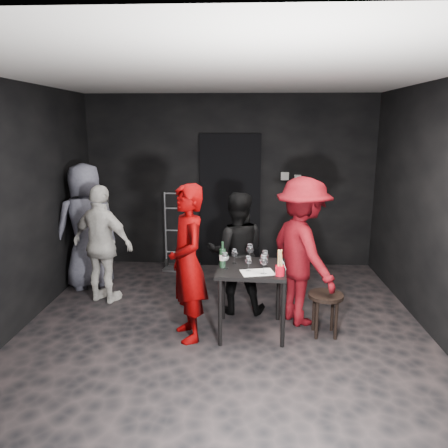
{
  "coord_description": "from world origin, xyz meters",
  "views": [
    {
      "loc": [
        0.21,
        -4.37,
        2.23
      ],
      "look_at": [
        0.0,
        0.25,
        1.18
      ],
      "focal_mm": 35.0,
      "sensor_mm": 36.0,
      "label": 1
    }
  ],
  "objects_px": {
    "tasting_table": "(251,276)",
    "man_maroon": "(303,243)",
    "breadstick_cup": "(280,263)",
    "wine_bottle": "(223,257)",
    "woman_black": "(236,254)",
    "bystander_grey": "(86,217)",
    "hand_truck": "(177,255)",
    "server_red": "(187,255)",
    "stool": "(325,302)",
    "bystander_cream": "(103,244)"
  },
  "relations": [
    {
      "from": "bystander_grey",
      "to": "breadstick_cup",
      "type": "bearing_deg",
      "value": 112.39
    },
    {
      "from": "wine_bottle",
      "to": "breadstick_cup",
      "type": "xyz_separation_m",
      "value": [
        0.59,
        -0.24,
        0.02
      ]
    },
    {
      "from": "stool",
      "to": "wine_bottle",
      "type": "distance_m",
      "value": 1.2
    },
    {
      "from": "hand_truck",
      "to": "wine_bottle",
      "type": "relative_size",
      "value": 4.35
    },
    {
      "from": "tasting_table",
      "to": "server_red",
      "type": "distance_m",
      "value": 0.73
    },
    {
      "from": "tasting_table",
      "to": "woman_black",
      "type": "bearing_deg",
      "value": 106.85
    },
    {
      "from": "woman_black",
      "to": "wine_bottle",
      "type": "distance_m",
      "value": 0.62
    },
    {
      "from": "tasting_table",
      "to": "stool",
      "type": "xyz_separation_m",
      "value": [
        0.8,
        -0.03,
        -0.27
      ]
    },
    {
      "from": "hand_truck",
      "to": "stool",
      "type": "bearing_deg",
      "value": -43.93
    },
    {
      "from": "server_red",
      "to": "man_maroon",
      "type": "bearing_deg",
      "value": 87.17
    },
    {
      "from": "bystander_grey",
      "to": "server_red",
      "type": "bearing_deg",
      "value": 101.59
    },
    {
      "from": "hand_truck",
      "to": "woman_black",
      "type": "distance_m",
      "value": 1.91
    },
    {
      "from": "man_maroon",
      "to": "bystander_cream",
      "type": "relative_size",
      "value": 1.23
    },
    {
      "from": "man_maroon",
      "to": "breadstick_cup",
      "type": "height_order",
      "value": "man_maroon"
    },
    {
      "from": "man_maroon",
      "to": "server_red",
      "type": "bearing_deg",
      "value": 84.1
    },
    {
      "from": "man_maroon",
      "to": "wine_bottle",
      "type": "xyz_separation_m",
      "value": [
        -0.88,
        -0.32,
        -0.08
      ]
    },
    {
      "from": "tasting_table",
      "to": "woman_black",
      "type": "relative_size",
      "value": 0.52
    },
    {
      "from": "wine_bottle",
      "to": "tasting_table",
      "type": "bearing_deg",
      "value": 3.22
    },
    {
      "from": "woman_black",
      "to": "bystander_grey",
      "type": "height_order",
      "value": "bystander_grey"
    },
    {
      "from": "man_maroon",
      "to": "woman_black",
      "type": "bearing_deg",
      "value": 44.83
    },
    {
      "from": "tasting_table",
      "to": "man_maroon",
      "type": "bearing_deg",
      "value": 27.63
    },
    {
      "from": "server_red",
      "to": "breadstick_cup",
      "type": "xyz_separation_m",
      "value": [
        0.95,
        -0.11,
        -0.04
      ]
    },
    {
      "from": "woman_black",
      "to": "wine_bottle",
      "type": "relative_size",
      "value": 5.15
    },
    {
      "from": "tasting_table",
      "to": "woman_black",
      "type": "height_order",
      "value": "woman_black"
    },
    {
      "from": "stool",
      "to": "breadstick_cup",
      "type": "distance_m",
      "value": 0.75
    },
    {
      "from": "server_red",
      "to": "breadstick_cup",
      "type": "bearing_deg",
      "value": 60.75
    },
    {
      "from": "hand_truck",
      "to": "server_red",
      "type": "xyz_separation_m",
      "value": [
        0.47,
        -2.28,
        0.69
      ]
    },
    {
      "from": "woman_black",
      "to": "man_maroon",
      "type": "bearing_deg",
      "value": 160.62
    },
    {
      "from": "tasting_table",
      "to": "bystander_cream",
      "type": "relative_size",
      "value": 0.49
    },
    {
      "from": "woman_black",
      "to": "bystander_grey",
      "type": "bearing_deg",
      "value": -19.34
    },
    {
      "from": "woman_black",
      "to": "breadstick_cup",
      "type": "bearing_deg",
      "value": 119.0
    },
    {
      "from": "tasting_table",
      "to": "stool",
      "type": "distance_m",
      "value": 0.84
    },
    {
      "from": "woman_black",
      "to": "bystander_cream",
      "type": "xyz_separation_m",
      "value": [
        -1.7,
        0.23,
        0.04
      ]
    },
    {
      "from": "woman_black",
      "to": "wine_bottle",
      "type": "bearing_deg",
      "value": 76.93
    },
    {
      "from": "stool",
      "to": "bystander_grey",
      "type": "bearing_deg",
      "value": 156.25
    },
    {
      "from": "hand_truck",
      "to": "tasting_table",
      "type": "distance_m",
      "value": 2.46
    },
    {
      "from": "stool",
      "to": "bystander_grey",
      "type": "relative_size",
      "value": 0.23
    },
    {
      "from": "server_red",
      "to": "bystander_cream",
      "type": "bearing_deg",
      "value": -150.3
    },
    {
      "from": "breadstick_cup",
      "to": "tasting_table",
      "type": "bearing_deg",
      "value": 137.5
    },
    {
      "from": "hand_truck",
      "to": "server_red",
      "type": "bearing_deg",
      "value": -74.02
    },
    {
      "from": "woman_black",
      "to": "bystander_grey",
      "type": "distance_m",
      "value": 2.22
    },
    {
      "from": "tasting_table",
      "to": "wine_bottle",
      "type": "bearing_deg",
      "value": -176.78
    },
    {
      "from": "bystander_cream",
      "to": "breadstick_cup",
      "type": "height_order",
      "value": "bystander_cream"
    },
    {
      "from": "bystander_grey",
      "to": "wine_bottle",
      "type": "relative_size",
      "value": 7.19
    },
    {
      "from": "tasting_table",
      "to": "bystander_grey",
      "type": "bearing_deg",
      "value": 149.82
    },
    {
      "from": "tasting_table",
      "to": "breadstick_cup",
      "type": "xyz_separation_m",
      "value": [
        0.28,
        -0.25,
        0.23
      ]
    },
    {
      "from": "woman_black",
      "to": "breadstick_cup",
      "type": "xyz_separation_m",
      "value": [
        0.45,
        -0.82,
        0.16
      ]
    },
    {
      "from": "server_red",
      "to": "breadstick_cup",
      "type": "distance_m",
      "value": 0.95
    },
    {
      "from": "bystander_cream",
      "to": "wine_bottle",
      "type": "height_order",
      "value": "bystander_cream"
    },
    {
      "from": "server_red",
      "to": "breadstick_cup",
      "type": "relative_size",
      "value": 6.39
    }
  ]
}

